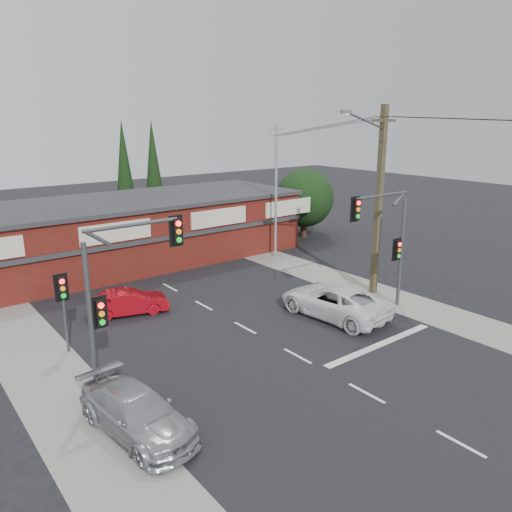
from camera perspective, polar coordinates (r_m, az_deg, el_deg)
ground at (r=20.79m, az=4.53°, el=-11.24°), size 120.00×120.00×0.00m
road_strip at (r=24.35m, az=-3.46°, el=-7.04°), size 14.00×70.00×0.01m
verge_left at (r=21.23m, az=-23.16°, el=-11.92°), size 3.00×70.00×0.02m
verge_right at (r=29.66m, az=10.21°, el=-3.05°), size 3.00×70.00×0.02m
stop_line at (r=22.22m, az=13.99°, el=-9.78°), size 6.50×0.35×0.01m
white_suv at (r=24.54m, az=8.91°, el=-5.08°), size 3.08×5.83×1.56m
silver_suv at (r=16.33m, az=-13.48°, el=-17.02°), size 2.49×4.89×1.36m
red_sedan at (r=25.29m, az=-14.37°, el=-5.13°), size 4.03×2.31×1.26m
lane_dashes at (r=21.90m, az=1.57°, el=-9.69°), size 0.12×40.92×0.01m
shop_building at (r=33.51m, az=-16.67°, el=2.46°), size 27.30×8.40×4.22m
tree_cluster at (r=40.39m, az=5.32°, el=6.30°), size 5.90×5.10×5.50m
conifer_near at (r=41.10m, az=-14.82°, el=9.65°), size 1.80×1.80×9.25m
conifer_far at (r=44.37m, az=-11.67°, el=10.24°), size 1.80×1.80×9.25m
traffic_mast_left at (r=17.65m, az=-15.43°, el=-2.92°), size 3.77×0.27×5.97m
traffic_mast_right at (r=24.95m, az=14.90°, el=2.51°), size 3.96×0.27×5.97m
pedestal_signal at (r=21.50m, az=-21.22°, el=-4.39°), size 0.55×0.27×3.38m
utility_pole at (r=27.05m, az=13.73°, el=6.71°), size 4.38×0.59×10.00m
steel_pole at (r=33.84m, az=2.30°, el=7.65°), size 1.20×0.16×9.00m
power_lines at (r=23.86m, az=25.02°, el=13.41°), size 2.01×29.00×1.22m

